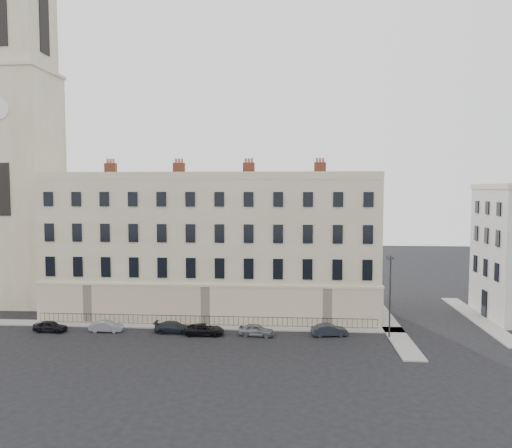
{
  "coord_description": "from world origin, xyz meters",
  "views": [
    {
      "loc": [
        2.89,
        -44.41,
        14.1
      ],
      "look_at": [
        -1.04,
        10.0,
        10.2
      ],
      "focal_mm": 35.0,
      "sensor_mm": 36.0,
      "label": 1
    }
  ],
  "objects_px": {
    "car_d": "(205,330)",
    "streetlamp": "(390,293)",
    "car_c": "(174,327)",
    "car_a": "(50,326)",
    "car_b": "(106,326)",
    "car_f": "(329,330)",
    "car_e": "(256,330)"
  },
  "relations": [
    {
      "from": "car_d",
      "to": "streetlamp",
      "type": "bearing_deg",
      "value": -91.74
    },
    {
      "from": "car_c",
      "to": "streetlamp",
      "type": "height_order",
      "value": "streetlamp"
    },
    {
      "from": "car_a",
      "to": "car_b",
      "type": "relative_size",
      "value": 1.01
    },
    {
      "from": "car_c",
      "to": "car_f",
      "type": "height_order",
      "value": "car_f"
    },
    {
      "from": "car_d",
      "to": "car_b",
      "type": "bearing_deg",
      "value": 85.39
    },
    {
      "from": "car_d",
      "to": "streetlamp",
      "type": "height_order",
      "value": "streetlamp"
    },
    {
      "from": "car_a",
      "to": "streetlamp",
      "type": "distance_m",
      "value": 33.08
    },
    {
      "from": "car_d",
      "to": "car_e",
      "type": "bearing_deg",
      "value": -91.42
    },
    {
      "from": "car_b",
      "to": "car_e",
      "type": "xyz_separation_m",
      "value": [
        14.84,
        -0.35,
        0.04
      ]
    },
    {
      "from": "car_c",
      "to": "car_d",
      "type": "height_order",
      "value": "car_c"
    },
    {
      "from": "car_e",
      "to": "car_b",
      "type": "bearing_deg",
      "value": 95.57
    },
    {
      "from": "car_e",
      "to": "car_f",
      "type": "xyz_separation_m",
      "value": [
        6.99,
        0.5,
        -0.0
      ]
    },
    {
      "from": "car_f",
      "to": "streetlamp",
      "type": "xyz_separation_m",
      "value": [
        5.55,
        -0.43,
        3.79
      ]
    },
    {
      "from": "car_d",
      "to": "streetlamp",
      "type": "relative_size",
      "value": 0.48
    },
    {
      "from": "car_c",
      "to": "car_d",
      "type": "relative_size",
      "value": 1.0
    },
    {
      "from": "car_d",
      "to": "car_e",
      "type": "distance_m",
      "value": 4.99
    },
    {
      "from": "car_c",
      "to": "car_d",
      "type": "xyz_separation_m",
      "value": [
        3.12,
        -0.53,
        -0.02
      ]
    },
    {
      "from": "car_a",
      "to": "streetlamp",
      "type": "height_order",
      "value": "streetlamp"
    },
    {
      "from": "streetlamp",
      "to": "car_a",
      "type": "bearing_deg",
      "value": 162.52
    },
    {
      "from": "car_c",
      "to": "car_f",
      "type": "bearing_deg",
      "value": -89.32
    },
    {
      "from": "car_a",
      "to": "car_d",
      "type": "height_order",
      "value": "car_a"
    },
    {
      "from": "car_d",
      "to": "car_f",
      "type": "relative_size",
      "value": 1.1
    },
    {
      "from": "car_b",
      "to": "car_e",
      "type": "height_order",
      "value": "car_e"
    },
    {
      "from": "car_a",
      "to": "car_b",
      "type": "bearing_deg",
      "value": -81.82
    },
    {
      "from": "car_a",
      "to": "car_d",
      "type": "xyz_separation_m",
      "value": [
        15.34,
        0.05,
        -0.02
      ]
    },
    {
      "from": "car_e",
      "to": "streetlamp",
      "type": "distance_m",
      "value": 13.09
    },
    {
      "from": "car_a",
      "to": "car_b",
      "type": "xyz_separation_m",
      "value": [
        5.49,
        0.47,
        -0.02
      ]
    },
    {
      "from": "car_b",
      "to": "streetlamp",
      "type": "bearing_deg",
      "value": -91.31
    },
    {
      "from": "car_b",
      "to": "car_c",
      "type": "distance_m",
      "value": 6.73
    },
    {
      "from": "car_b",
      "to": "streetlamp",
      "type": "height_order",
      "value": "streetlamp"
    },
    {
      "from": "car_a",
      "to": "car_e",
      "type": "bearing_deg",
      "value": -86.36
    },
    {
      "from": "car_f",
      "to": "car_c",
      "type": "bearing_deg",
      "value": 80.58
    }
  ]
}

